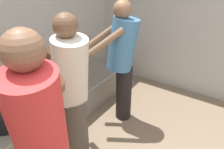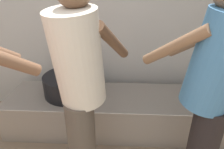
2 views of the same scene
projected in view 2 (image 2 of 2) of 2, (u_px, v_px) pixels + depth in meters
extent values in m
cube|color=#ADA8A0|center=(63.00, 7.00, 2.19)|extent=(5.18, 0.20, 2.40)
cube|color=slate|center=(119.00, 111.00, 2.12)|extent=(2.32, 0.60, 0.38)
cylinder|color=black|center=(69.00, 84.00, 2.05)|extent=(0.52, 0.52, 0.21)
cylinder|color=#937047|center=(76.00, 57.00, 1.92)|extent=(0.20, 0.20, 0.51)
cylinder|color=#4C4238|center=(82.00, 145.00, 1.45)|extent=(0.20, 0.20, 0.73)
cylinder|color=beige|center=(78.00, 59.00, 1.19)|extent=(0.42, 0.46, 0.63)
cylinder|color=brown|center=(113.00, 42.00, 1.30)|extent=(0.23, 0.44, 0.34)
cylinder|color=brown|center=(79.00, 38.00, 1.40)|extent=(0.23, 0.44, 0.34)
cylinder|color=teal|center=(218.00, 63.00, 1.14)|extent=(0.48, 0.48, 0.63)
cylinder|color=brown|center=(197.00, 40.00, 1.35)|extent=(0.35, 0.38, 0.34)
cylinder|color=brown|center=(173.00, 47.00, 1.20)|extent=(0.35, 0.38, 0.34)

